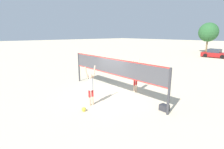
# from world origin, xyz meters

# --- Properties ---
(ground_plane) EXTENTS (200.00, 200.00, 0.00)m
(ground_plane) POSITION_xyz_m (0.00, 0.00, 0.00)
(ground_plane) COLOR beige
(volleyball_net) EXTENTS (8.52, 0.13, 2.38)m
(volleyball_net) POSITION_xyz_m (0.00, 0.00, 1.67)
(volleyball_net) COLOR #38383D
(volleyball_net) RESTS_ON ground_plane
(player_spiker) EXTENTS (0.28, 0.72, 2.25)m
(player_spiker) POSITION_xyz_m (0.73, -2.20, 1.19)
(player_spiker) COLOR beige
(player_spiker) RESTS_ON ground_plane
(player_blocker) EXTENTS (0.28, 0.72, 2.27)m
(player_blocker) POSITION_xyz_m (0.86, 1.37, 1.20)
(player_blocker) COLOR beige
(player_blocker) RESTS_ON ground_plane
(volleyball) EXTENTS (0.22, 0.22, 0.22)m
(volleyball) POSITION_xyz_m (1.13, -2.95, 0.11)
(volleyball) COLOR yellow
(volleyball) RESTS_ON ground_plane
(gear_bag) EXTENTS (0.45, 0.36, 0.32)m
(gear_bag) POSITION_xyz_m (3.83, 0.28, 0.16)
(gear_bag) COLOR #2D2D33
(gear_bag) RESTS_ON ground_plane
(parked_car_near) EXTENTS (4.21, 2.22, 1.42)m
(parked_car_near) POSITION_xyz_m (-2.19, 24.95, 0.63)
(parked_car_near) COLOR maroon
(parked_car_near) RESTS_ON ground_plane
(tree_left_cluster) EXTENTS (3.85, 3.85, 6.13)m
(tree_left_cluster) POSITION_xyz_m (-6.24, 31.79, 4.19)
(tree_left_cluster) COLOR brown
(tree_left_cluster) RESTS_ON ground_plane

